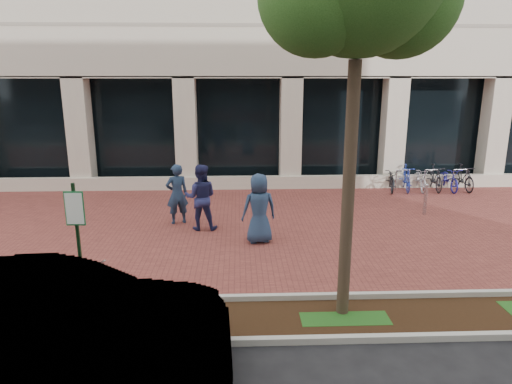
{
  "coord_description": "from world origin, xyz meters",
  "views": [
    {
      "loc": [
        -0.01,
        -12.61,
        4.29
      ],
      "look_at": [
        0.45,
        -0.8,
        1.24
      ],
      "focal_mm": 32.0,
      "sensor_mm": 36.0,
      "label": 1
    }
  ],
  "objects_px": {
    "pedestrian_right": "(259,209)",
    "sedan_near_curb": "(53,330)",
    "pedestrian_mid": "(201,197)",
    "locked_bicycle": "(70,290)",
    "bike_rack_cluster": "(427,178)",
    "bollard": "(425,199)",
    "pedestrian_left": "(177,194)",
    "parking_sign": "(77,233)"
  },
  "relations": [
    {
      "from": "pedestrian_right",
      "to": "sedan_near_curb",
      "type": "xyz_separation_m",
      "value": [
        -3.15,
        -5.52,
        -0.1
      ]
    },
    {
      "from": "pedestrian_mid",
      "to": "sedan_near_curb",
      "type": "relative_size",
      "value": 0.38
    },
    {
      "from": "sedan_near_curb",
      "to": "locked_bicycle",
      "type": "bearing_deg",
      "value": 10.22
    },
    {
      "from": "sedan_near_curb",
      "to": "bike_rack_cluster",
      "type": "bearing_deg",
      "value": -45.33
    },
    {
      "from": "locked_bicycle",
      "to": "bollard",
      "type": "distance_m",
      "value": 10.72
    },
    {
      "from": "locked_bicycle",
      "to": "pedestrian_right",
      "type": "relative_size",
      "value": 1.11
    },
    {
      "from": "pedestrian_left",
      "to": "pedestrian_mid",
      "type": "distance_m",
      "value": 0.92
    },
    {
      "from": "bike_rack_cluster",
      "to": "parking_sign",
      "type": "bearing_deg",
      "value": -131.16
    },
    {
      "from": "bollard",
      "to": "sedan_near_curb",
      "type": "distance_m",
      "value": 11.5
    },
    {
      "from": "bike_rack_cluster",
      "to": "pedestrian_mid",
      "type": "bearing_deg",
      "value": -145.83
    },
    {
      "from": "sedan_near_curb",
      "to": "pedestrian_mid",
      "type": "bearing_deg",
      "value": -16.42
    },
    {
      "from": "parking_sign",
      "to": "sedan_near_curb",
      "type": "height_order",
      "value": "parking_sign"
    },
    {
      "from": "locked_bicycle",
      "to": "sedan_near_curb",
      "type": "relative_size",
      "value": 0.41
    },
    {
      "from": "locked_bicycle",
      "to": "bollard",
      "type": "xyz_separation_m",
      "value": [
        8.92,
        5.95,
        -0.03
      ]
    },
    {
      "from": "locked_bicycle",
      "to": "bike_rack_cluster",
      "type": "height_order",
      "value": "locked_bicycle"
    },
    {
      "from": "locked_bicycle",
      "to": "pedestrian_right",
      "type": "distance_m",
      "value": 5.17
    },
    {
      "from": "sedan_near_curb",
      "to": "pedestrian_right",
      "type": "bearing_deg",
      "value": -32.93
    },
    {
      "from": "pedestrian_right",
      "to": "bollard",
      "type": "distance_m",
      "value": 5.8
    },
    {
      "from": "pedestrian_right",
      "to": "bollard",
      "type": "xyz_separation_m",
      "value": [
        5.33,
        2.24,
        -0.41
      ]
    },
    {
      "from": "locked_bicycle",
      "to": "pedestrian_mid",
      "type": "distance_m",
      "value": 5.23
    },
    {
      "from": "locked_bicycle",
      "to": "pedestrian_right",
      "type": "bearing_deg",
      "value": -20.77
    },
    {
      "from": "locked_bicycle",
      "to": "sedan_near_curb",
      "type": "distance_m",
      "value": 1.89
    },
    {
      "from": "pedestrian_left",
      "to": "pedestrian_mid",
      "type": "relative_size",
      "value": 0.95
    },
    {
      "from": "pedestrian_mid",
      "to": "bike_rack_cluster",
      "type": "bearing_deg",
      "value": -150.65
    },
    {
      "from": "pedestrian_mid",
      "to": "pedestrian_right",
      "type": "xyz_separation_m",
      "value": [
        1.6,
        -1.11,
        -0.02
      ]
    },
    {
      "from": "locked_bicycle",
      "to": "pedestrian_mid",
      "type": "bearing_deg",
      "value": 0.84
    },
    {
      "from": "pedestrian_left",
      "to": "bike_rack_cluster",
      "type": "xyz_separation_m",
      "value": [
        8.96,
        3.64,
        -0.43
      ]
    },
    {
      "from": "pedestrian_left",
      "to": "bike_rack_cluster",
      "type": "relative_size",
      "value": 0.51
    },
    {
      "from": "parking_sign",
      "to": "pedestrian_right",
      "type": "bearing_deg",
      "value": 48.99
    },
    {
      "from": "pedestrian_right",
      "to": "sedan_near_curb",
      "type": "height_order",
      "value": "pedestrian_right"
    },
    {
      "from": "parking_sign",
      "to": "bike_rack_cluster",
      "type": "xyz_separation_m",
      "value": [
        10.01,
        8.91,
        -1.11
      ]
    },
    {
      "from": "parking_sign",
      "to": "pedestrian_right",
      "type": "xyz_separation_m",
      "value": [
        3.38,
        3.61,
        -0.66
      ]
    },
    {
      "from": "bike_rack_cluster",
      "to": "sedan_near_curb",
      "type": "xyz_separation_m",
      "value": [
        -9.78,
        -10.82,
        0.36
      ]
    },
    {
      "from": "pedestrian_left",
      "to": "pedestrian_right",
      "type": "height_order",
      "value": "pedestrian_right"
    },
    {
      "from": "sedan_near_curb",
      "to": "bollard",
      "type": "bearing_deg",
      "value": -50.78
    },
    {
      "from": "bike_rack_cluster",
      "to": "pedestrian_right",
      "type": "bearing_deg",
      "value": -134.18
    },
    {
      "from": "pedestrian_left",
      "to": "sedan_near_curb",
      "type": "relative_size",
      "value": 0.36
    },
    {
      "from": "pedestrian_right",
      "to": "bollard",
      "type": "bearing_deg",
      "value": -169.83
    },
    {
      "from": "parking_sign",
      "to": "bike_rack_cluster",
      "type": "relative_size",
      "value": 0.71
    },
    {
      "from": "pedestrian_mid",
      "to": "bollard",
      "type": "xyz_separation_m",
      "value": [
        6.93,
        1.13,
        -0.43
      ]
    },
    {
      "from": "parking_sign",
      "to": "bollard",
      "type": "relative_size",
      "value": 2.46
    },
    {
      "from": "pedestrian_right",
      "to": "pedestrian_mid",
      "type": "bearing_deg",
      "value": -47.45
    }
  ]
}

